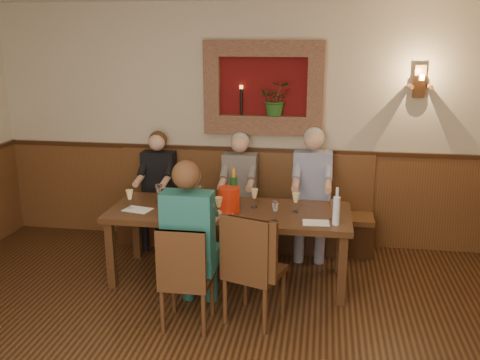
# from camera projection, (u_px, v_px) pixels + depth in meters

# --- Properties ---
(room_shell) EXTENTS (6.04, 6.04, 2.82)m
(room_shell) POSITION_uv_depth(u_px,v_px,m) (175.00, 129.00, 3.27)
(room_shell) COLOR #C5B295
(room_shell) RESTS_ON ground
(wainscoting) EXTENTS (6.02, 6.02, 1.15)m
(wainscoting) POSITION_uv_depth(u_px,v_px,m) (182.00, 319.00, 3.62)
(wainscoting) COLOR brown
(wainscoting) RESTS_ON ground
(wall_niche) EXTENTS (1.36, 0.30, 1.06)m
(wall_niche) POSITION_uv_depth(u_px,v_px,m) (267.00, 92.00, 6.06)
(wall_niche) COLOR #5B0D0D
(wall_niche) RESTS_ON ground
(wall_sconce) EXTENTS (0.25, 0.20, 0.35)m
(wall_sconce) POSITION_uv_depth(u_px,v_px,m) (420.00, 82.00, 5.76)
(wall_sconce) COLOR brown
(wall_sconce) RESTS_ON ground
(dining_table) EXTENTS (2.40, 0.90, 0.75)m
(dining_table) POSITION_uv_depth(u_px,v_px,m) (229.00, 217.00, 5.35)
(dining_table) COLOR #34190F
(dining_table) RESTS_ON ground
(bench) EXTENTS (3.00, 0.45, 1.11)m
(bench) POSITION_uv_depth(u_px,v_px,m) (243.00, 218.00, 6.34)
(bench) COLOR #381E0F
(bench) RESTS_ON ground
(chair_near_left) EXTENTS (0.41, 0.41, 0.93)m
(chair_near_left) POSITION_uv_depth(u_px,v_px,m) (187.00, 297.00, 4.59)
(chair_near_left) COLOR #34190F
(chair_near_left) RESTS_ON ground
(chair_near_right) EXTENTS (0.57, 0.57, 1.01)m
(chair_near_right) POSITION_uv_depth(u_px,v_px,m) (254.00, 289.00, 4.67)
(chair_near_right) COLOR #34190F
(chair_near_right) RESTS_ON ground
(person_bench_left) EXTENTS (0.39, 0.48, 1.35)m
(person_bench_left) POSITION_uv_depth(u_px,v_px,m) (158.00, 199.00, 6.34)
(person_bench_left) COLOR black
(person_bench_left) RESTS_ON ground
(person_bench_mid) EXTENTS (0.39, 0.48, 1.36)m
(person_bench_mid) POSITION_uv_depth(u_px,v_px,m) (239.00, 202.00, 6.19)
(person_bench_mid) COLOR #514B4A
(person_bench_mid) RESTS_ON ground
(person_bench_right) EXTENTS (0.43, 0.53, 1.44)m
(person_bench_right) POSITION_uv_depth(u_px,v_px,m) (311.00, 203.00, 6.05)
(person_bench_right) COLOR navy
(person_bench_right) RESTS_ON ground
(person_chair_front) EXTENTS (0.43, 0.53, 1.46)m
(person_chair_front) POSITION_uv_depth(u_px,v_px,m) (191.00, 253.00, 4.66)
(person_chair_front) COLOR #163950
(person_chair_front) RESTS_ON ground
(spittoon_bucket) EXTENTS (0.23, 0.23, 0.24)m
(spittoon_bucket) POSITION_uv_depth(u_px,v_px,m) (229.00, 199.00, 5.27)
(spittoon_bucket) COLOR red
(spittoon_bucket) RESTS_ON dining_table
(wine_bottle_green_a) EXTENTS (0.09, 0.09, 0.41)m
(wine_bottle_green_a) POSITION_uv_depth(u_px,v_px,m) (234.00, 192.00, 5.35)
(wine_bottle_green_a) COLOR #19471E
(wine_bottle_green_a) RESTS_ON dining_table
(wine_bottle_green_b) EXTENTS (0.08, 0.08, 0.37)m
(wine_bottle_green_b) POSITION_uv_depth(u_px,v_px,m) (185.00, 192.00, 5.40)
(wine_bottle_green_b) COLOR #19471E
(wine_bottle_green_b) RESTS_ON dining_table
(water_bottle) EXTENTS (0.07, 0.07, 0.36)m
(water_bottle) POSITION_uv_depth(u_px,v_px,m) (336.00, 210.00, 4.89)
(water_bottle) COLOR silver
(water_bottle) RESTS_ON dining_table
(tasting_sheet_a) EXTENTS (0.30, 0.24, 0.00)m
(tasting_sheet_a) POSITION_uv_depth(u_px,v_px,m) (138.00, 210.00, 5.34)
(tasting_sheet_a) COLOR white
(tasting_sheet_a) RESTS_ON dining_table
(tasting_sheet_b) EXTENTS (0.30, 0.22, 0.00)m
(tasting_sheet_b) POSITION_uv_depth(u_px,v_px,m) (217.00, 215.00, 5.19)
(tasting_sheet_b) COLOR white
(tasting_sheet_b) RESTS_ON dining_table
(tasting_sheet_c) EXTENTS (0.26, 0.19, 0.00)m
(tasting_sheet_c) POSITION_uv_depth(u_px,v_px,m) (316.00, 223.00, 4.97)
(tasting_sheet_c) COLOR white
(tasting_sheet_c) RESTS_ON dining_table
(tasting_sheet_d) EXTENTS (0.32, 0.23, 0.00)m
(tasting_sheet_d) POSITION_uv_depth(u_px,v_px,m) (182.00, 217.00, 5.13)
(tasting_sheet_d) COLOR white
(tasting_sheet_d) RESTS_ON dining_table
(wine_glass_0) EXTENTS (0.08, 0.08, 0.19)m
(wine_glass_0) POSITION_uv_depth(u_px,v_px,m) (219.00, 207.00, 5.12)
(wine_glass_0) COLOR #F8E794
(wine_glass_0) RESTS_ON dining_table
(wine_glass_1) EXTENTS (0.08, 0.08, 0.19)m
(wine_glass_1) POSITION_uv_depth(u_px,v_px,m) (296.00, 202.00, 5.26)
(wine_glass_1) COLOR #F8E794
(wine_glass_1) RESTS_ON dining_table
(wine_glass_2) EXTENTS (0.08, 0.08, 0.19)m
(wine_glass_2) POSITION_uv_depth(u_px,v_px,m) (208.00, 210.00, 5.03)
(wine_glass_2) COLOR #F8E794
(wine_glass_2) RESTS_ON dining_table
(wine_glass_3) EXTENTS (0.08, 0.08, 0.19)m
(wine_glass_3) POSITION_uv_depth(u_px,v_px,m) (275.00, 211.00, 4.99)
(wine_glass_3) COLOR white
(wine_glass_3) RESTS_ON dining_table
(wine_glass_4) EXTENTS (0.08, 0.08, 0.19)m
(wine_glass_4) POSITION_uv_depth(u_px,v_px,m) (176.00, 205.00, 5.17)
(wine_glass_4) COLOR #F8E794
(wine_glass_4) RESTS_ON dining_table
(wine_glass_5) EXTENTS (0.08, 0.08, 0.19)m
(wine_glass_5) POSITION_uv_depth(u_px,v_px,m) (159.00, 193.00, 5.55)
(wine_glass_5) COLOR white
(wine_glass_5) RESTS_ON dining_table
(wine_glass_6) EXTENTS (0.08, 0.08, 0.19)m
(wine_glass_6) POSITION_uv_depth(u_px,v_px,m) (200.00, 195.00, 5.49)
(wine_glass_6) COLOR white
(wine_glass_6) RESTS_ON dining_table
(wine_glass_7) EXTENTS (0.08, 0.08, 0.19)m
(wine_glass_7) POSITION_uv_depth(u_px,v_px,m) (333.00, 210.00, 5.04)
(wine_glass_7) COLOR white
(wine_glass_7) RESTS_ON dining_table
(wine_glass_8) EXTENTS (0.08, 0.08, 0.19)m
(wine_glass_8) POSITION_uv_depth(u_px,v_px,m) (130.00, 199.00, 5.36)
(wine_glass_8) COLOR #F8E794
(wine_glass_8) RESTS_ON dining_table
(wine_glass_9) EXTENTS (0.08, 0.08, 0.19)m
(wine_glass_9) POSITION_uv_depth(u_px,v_px,m) (254.00, 198.00, 5.39)
(wine_glass_9) COLOR #F8E794
(wine_glass_9) RESTS_ON dining_table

